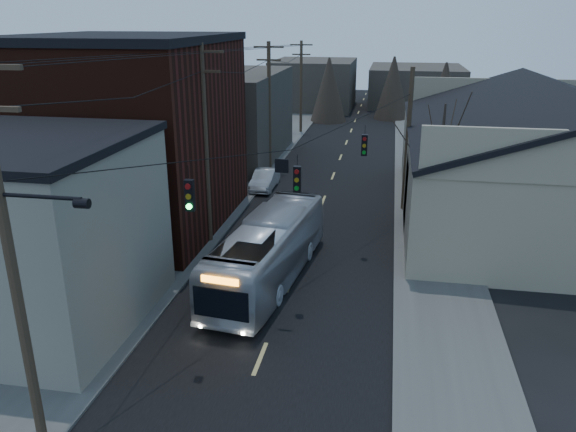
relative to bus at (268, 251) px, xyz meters
The scene contains 13 objects.
road_surface 16.10m from the bus, 86.42° to the left, with size 9.00×110.00×0.02m, color black.
sidewalk_left 16.98m from the bus, 108.96° to the left, with size 4.00×110.00×0.12m, color #474744.
sidewalk_right 17.73m from the bus, 64.89° to the left, with size 4.00×110.00×0.12m, color #474744.
building_clapboard 9.65m from the bus, 148.01° to the right, with size 8.00×8.00×7.00m, color gray.
building_brick 11.38m from the bus, 146.28° to the left, with size 10.00×12.00×10.00m, color black.
building_left_far 23.68m from the bus, 111.12° to the left, with size 9.00×14.00×7.00m, color #38332D.
warehouse 17.85m from the bus, 38.17° to the left, with size 16.16×20.60×7.73m.
building_far_left 51.27m from the bus, 95.60° to the left, with size 10.00×12.00×6.00m, color #38332D.
building_far_right 56.58m from the bus, 81.87° to the left, with size 12.00×14.00×5.00m, color #38332D.
bare_tree 9.85m from the bus, 38.68° to the left, with size 0.40×0.40×7.20m, color black.
utility_lines 10.94m from the bus, 101.76° to the left, with size 11.24×45.28×10.50m.
bus is the anchor object (origin of this frame).
parked_car 14.34m from the bus, 103.23° to the left, with size 1.39×3.98×1.31m, color #A3A7AB.
Camera 1 is at (3.92, -8.12, 11.11)m, focal length 35.00 mm.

